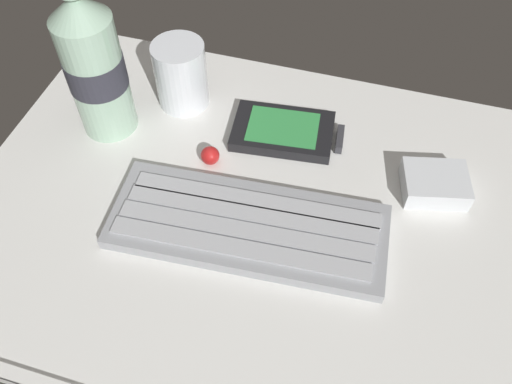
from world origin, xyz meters
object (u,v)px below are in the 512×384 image
handheld_device (288,132)px  juice_cup (181,77)px  water_bottle (94,66)px  keyboard (250,227)px  charger_block (435,184)px  trackball_mouse (210,155)px

handheld_device → juice_cup: size_ratio=1.57×
water_bottle → juice_cup: bearing=41.6°
keyboard → charger_block: charger_block is taller
juice_cup → water_bottle: water_bottle is taller
water_bottle → keyboard: bearing=-26.1°
handheld_device → charger_block: 17.96cm
keyboard → handheld_device: bearing=88.4°
trackball_mouse → keyboard: bearing=-47.6°
keyboard → trackball_mouse: size_ratio=13.50×
juice_cup → trackball_mouse: bearing=-53.0°
handheld_device → water_bottle: size_ratio=0.64×
juice_cup → keyboard: bearing=-50.3°
charger_block → juice_cup: bearing=169.6°
handheld_device → charger_block: charger_block is taller
handheld_device → trackball_mouse: size_ratio=6.06×
water_bottle → charger_block: water_bottle is taller
keyboard → water_bottle: (-21.15, 10.37, 8.20)cm
charger_block → trackball_mouse: (-25.27, -2.99, -0.10)cm
water_bottle → trackball_mouse: bearing=-9.9°
keyboard → trackball_mouse: 10.75cm
trackball_mouse → handheld_device: bearing=40.4°
water_bottle → charger_block: 39.95cm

